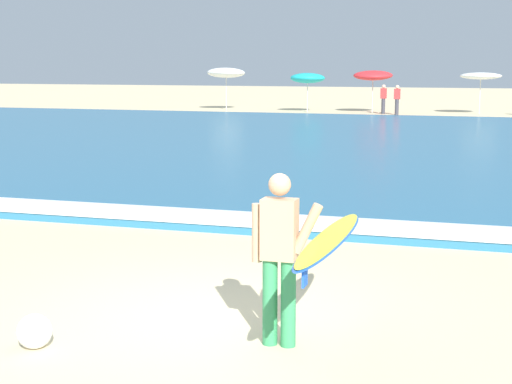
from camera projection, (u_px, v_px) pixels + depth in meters
ground_plane at (206, 316)px, 8.67m from camera, size 160.00×160.00×0.00m
sea at (399, 146)px, 25.68m from camera, size 120.00×28.00×0.14m
surf_foam at (304, 222)px, 13.02m from camera, size 120.00×1.25×0.01m
surfer_with_board at (304, 246)px, 7.55m from camera, size 0.93×2.76×1.73m
beach_umbrella_0 at (226, 73)px, 45.62m from camera, size 2.21×2.24×2.50m
beach_umbrella_1 at (308, 78)px, 43.63m from camera, size 1.94×1.96×2.21m
beach_umbrella_2 at (373, 75)px, 42.96m from camera, size 2.15×2.18×2.37m
beach_umbrella_3 at (481, 76)px, 41.78m from camera, size 2.18×2.19×2.25m
beachgoer_near_row_left at (383, 98)px, 42.19m from camera, size 0.32×0.20×1.58m
beachgoer_near_row_mid at (397, 99)px, 41.38m from camera, size 0.32×0.20×1.58m
beach_ball at (34, 331)px, 7.68m from camera, size 0.35×0.35×0.35m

